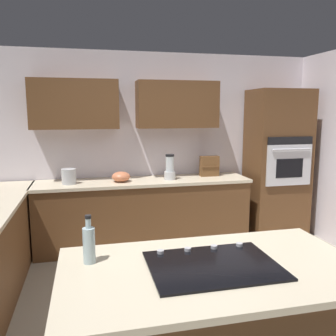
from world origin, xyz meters
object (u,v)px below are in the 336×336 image
(cooktop, at_px, (213,265))
(spice_rack, at_px, (209,166))
(blender, at_px, (170,169))
(oil_bottle, at_px, (89,244))
(mixing_bowl, at_px, (121,177))
(wall_oven, at_px, (277,164))
(kettle, at_px, (69,176))

(cooktop, xyz_separation_m, spice_rack, (-0.97, -2.77, 0.13))
(blender, xyz_separation_m, spice_rack, (-0.60, -0.12, -0.00))
(blender, relative_size, oil_bottle, 1.13)
(blender, distance_m, spice_rack, 0.61)
(cooktop, relative_size, mixing_bowl, 3.19)
(cooktop, relative_size, spice_rack, 2.69)
(blender, bearing_deg, wall_oven, -178.58)
(cooktop, distance_m, blender, 2.68)
(wall_oven, xyz_separation_m, mixing_bowl, (2.25, 0.04, -0.09))
(wall_oven, relative_size, mixing_bowl, 8.83)
(blender, bearing_deg, spice_rack, -168.35)
(mixing_bowl, xyz_separation_m, kettle, (0.65, 0.00, 0.03))
(mixing_bowl, xyz_separation_m, spice_rack, (-1.25, -0.12, 0.08))
(cooktop, bearing_deg, spice_rack, -109.23)
(kettle, distance_m, oil_bottle, 2.45)
(wall_oven, relative_size, oil_bottle, 7.06)
(blender, distance_m, mixing_bowl, 0.65)
(wall_oven, height_order, cooktop, wall_oven)
(cooktop, relative_size, kettle, 3.96)
(oil_bottle, bearing_deg, wall_oven, -137.25)
(mixing_bowl, distance_m, spice_rack, 1.26)
(kettle, bearing_deg, spice_rack, -176.28)
(kettle, relative_size, oil_bottle, 0.64)
(mixing_bowl, relative_size, oil_bottle, 0.80)
(cooktop, height_order, spice_rack, spice_rack)
(mixing_bowl, distance_m, oil_bottle, 2.47)
(cooktop, distance_m, mixing_bowl, 2.67)
(mixing_bowl, height_order, oil_bottle, oil_bottle)
(spice_rack, distance_m, kettle, 1.90)
(wall_oven, distance_m, oil_bottle, 3.65)
(blender, bearing_deg, mixing_bowl, 0.00)
(blender, distance_m, kettle, 1.30)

